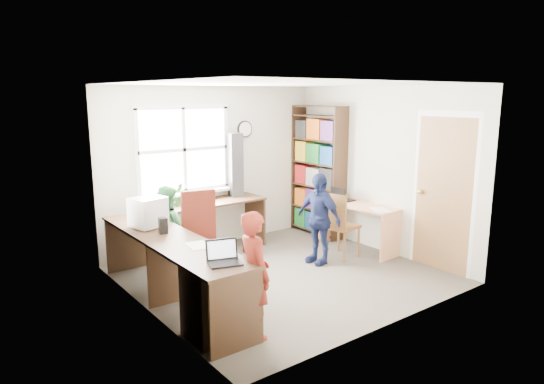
# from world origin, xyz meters

# --- Properties ---
(room) EXTENTS (3.64, 3.44, 2.44)m
(room) POSITION_xyz_m (0.01, 0.10, 1.22)
(room) COLOR #443D35
(room) RESTS_ON ground
(l_desk) EXTENTS (2.38, 2.95, 0.75)m
(l_desk) POSITION_xyz_m (-1.31, -0.28, 0.46)
(l_desk) COLOR #3D2818
(l_desk) RESTS_ON ground
(right_desk) EXTENTS (0.64, 1.23, 0.69)m
(right_desk) POSITION_xyz_m (1.56, 0.16, 0.50)
(right_desk) COLOR #EBA675
(right_desk) RESTS_ON ground
(bookshelf) EXTENTS (0.30, 1.02, 2.10)m
(bookshelf) POSITION_xyz_m (1.65, 1.19, 1.00)
(bookshelf) COLOR #3D2818
(bookshelf) RESTS_ON ground
(swivel_chair) EXTENTS (0.63, 0.63, 1.14)m
(swivel_chair) POSITION_xyz_m (-0.95, 0.39, 0.49)
(swivel_chair) COLOR black
(swivel_chair) RESTS_ON ground
(wooden_chair) EXTENTS (0.46, 0.46, 0.94)m
(wooden_chair) POSITION_xyz_m (1.04, 0.07, 0.51)
(wooden_chair) COLOR brown
(wooden_chair) RESTS_ON ground
(crt_monitor) EXTENTS (0.43, 0.40, 0.35)m
(crt_monitor) POSITION_xyz_m (-1.51, 0.65, 0.93)
(crt_monitor) COLOR silver
(crt_monitor) RESTS_ON l_desk
(laptop_left) EXTENTS (0.36, 0.33, 0.21)m
(laptop_left) POSITION_xyz_m (-1.45, -0.93, 0.80)
(laptop_left) COLOR black
(laptop_left) RESTS_ON l_desk
(laptop_right) EXTENTS (0.26, 0.31, 0.21)m
(laptop_right) POSITION_xyz_m (1.53, 0.51, 0.74)
(laptop_right) COLOR black
(laptop_right) RESTS_ON right_desk
(speaker_a) EXTENTS (0.11, 0.11, 0.18)m
(speaker_a) POSITION_xyz_m (-1.49, 0.30, 0.84)
(speaker_a) COLOR black
(speaker_a) RESTS_ON l_desk
(speaker_b) EXTENTS (0.11, 0.11, 0.19)m
(speaker_b) POSITION_xyz_m (-1.46, 0.82, 0.84)
(speaker_b) COLOR black
(speaker_b) RESTS_ON l_desk
(cd_tower) EXTENTS (0.22, 0.20, 0.96)m
(cd_tower) POSITION_xyz_m (0.27, 1.51, 1.23)
(cd_tower) COLOR black
(cd_tower) RESTS_ON l_desk
(game_box) EXTENTS (0.40, 0.40, 0.06)m
(game_box) POSITION_xyz_m (1.56, 0.66, 0.72)
(game_box) COLOR red
(game_box) RESTS_ON right_desk
(paper_a) EXTENTS (0.24, 0.32, 0.00)m
(paper_a) POSITION_xyz_m (-1.39, -0.33, 0.75)
(paper_a) COLOR silver
(paper_a) RESTS_ON l_desk
(paper_b) EXTENTS (0.34, 0.37, 0.00)m
(paper_b) POSITION_xyz_m (1.51, -0.25, 0.69)
(paper_b) COLOR silver
(paper_b) RESTS_ON right_desk
(potted_plant) EXTENTS (0.19, 0.16, 0.32)m
(potted_plant) POSITION_xyz_m (-0.73, 1.47, 0.91)
(potted_plant) COLOR #2A6A30
(potted_plant) RESTS_ON l_desk
(person_red) EXTENTS (0.36, 0.49, 1.23)m
(person_red) POSITION_xyz_m (-1.20, -1.06, 0.61)
(person_red) COLOR maroon
(person_red) RESTS_ON ground
(person_green) EXTENTS (0.49, 0.60, 1.15)m
(person_green) POSITION_xyz_m (-1.11, 0.99, 0.58)
(person_green) COLOR #337F3D
(person_green) RESTS_ON ground
(person_navy) EXTENTS (0.37, 0.76, 1.25)m
(person_navy) POSITION_xyz_m (0.68, 0.10, 0.62)
(person_navy) COLOR #151D42
(person_navy) RESTS_ON ground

